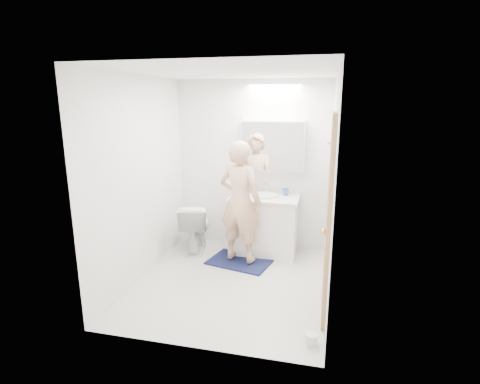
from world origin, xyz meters
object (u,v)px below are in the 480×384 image
(toilet, at_px, (196,227))
(person, at_px, (240,202))
(toilet_paper_roll, at_px, (311,339))
(soap_bottle_b, at_px, (253,188))
(medicine_cabinet, at_px, (273,146))
(vanity_cabinet, at_px, (264,226))
(toothbrush_cup, at_px, (285,192))
(soap_bottle_a, at_px, (243,185))

(toilet, bearing_deg, person, 147.68)
(toilet_paper_roll, bearing_deg, soap_bottle_b, 114.36)
(toilet, relative_size, toilet_paper_roll, 6.38)
(medicine_cabinet, height_order, person, medicine_cabinet)
(soap_bottle_b, xyz_separation_m, toilet_paper_roll, (0.95, -2.11, -0.85))
(vanity_cabinet, height_order, toothbrush_cup, toothbrush_cup)
(soap_bottle_a, height_order, toilet_paper_roll, soap_bottle_a)
(toilet, distance_m, toilet_paper_roll, 2.52)
(soap_bottle_b, distance_m, toilet_paper_roll, 2.47)
(medicine_cabinet, height_order, soap_bottle_b, medicine_cabinet)
(soap_bottle_a, relative_size, toothbrush_cup, 2.29)
(toilet, bearing_deg, vanity_cabinet, 175.93)
(toothbrush_cup, bearing_deg, toilet, -167.54)
(toilet, distance_m, person, 0.92)
(toilet, relative_size, toothbrush_cup, 6.84)
(vanity_cabinet, bearing_deg, medicine_cabinet, 70.71)
(toilet, bearing_deg, soap_bottle_a, -168.50)
(soap_bottle_a, distance_m, toilet_paper_roll, 2.51)
(person, relative_size, soap_bottle_b, 9.87)
(medicine_cabinet, xyz_separation_m, soap_bottle_a, (-0.40, -0.06, -0.56))
(soap_bottle_b, relative_size, toothbrush_cup, 1.56)
(soap_bottle_b, bearing_deg, toothbrush_cup, -2.43)
(soap_bottle_a, bearing_deg, medicine_cabinet, 8.53)
(medicine_cabinet, bearing_deg, soap_bottle_b, -173.72)
(person, bearing_deg, soap_bottle_a, -69.00)
(medicine_cabinet, distance_m, soap_bottle_b, 0.66)
(vanity_cabinet, xyz_separation_m, soap_bottle_b, (-0.20, 0.18, 0.51))
(person, bearing_deg, toilet, -8.34)
(medicine_cabinet, bearing_deg, toothbrush_cup, -14.08)
(vanity_cabinet, relative_size, person, 0.57)
(medicine_cabinet, height_order, soap_bottle_a, medicine_cabinet)
(person, xyz_separation_m, soap_bottle_b, (0.05, 0.58, 0.06))
(person, relative_size, toothbrush_cup, 15.44)
(soap_bottle_a, xyz_separation_m, toilet_paper_roll, (1.08, -2.08, -0.89))
(vanity_cabinet, distance_m, person, 0.65)
(medicine_cabinet, xyz_separation_m, toothbrush_cup, (0.20, -0.05, -0.63))
(vanity_cabinet, height_order, toilet_paper_roll, vanity_cabinet)
(toilet, distance_m, toothbrush_cup, 1.38)
(vanity_cabinet, bearing_deg, toilet_paper_roll, -68.61)
(medicine_cabinet, bearing_deg, person, -118.04)
(medicine_cabinet, xyz_separation_m, person, (-0.32, -0.61, -0.66))
(vanity_cabinet, distance_m, toilet, 0.98)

